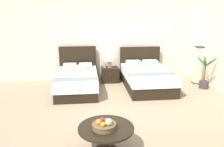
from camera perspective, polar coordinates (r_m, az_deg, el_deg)
The scene contains 11 objects.
ground_plane at distance 5.51m, azimuth 1.86°, elevation -9.36°, with size 10.02×9.30×0.02m, color gray.
wall_back at distance 7.90m, azimuth -0.77°, elevation 8.41°, with size 10.02×0.12×2.71m, color beige.
bed_near_window at distance 6.94m, azimuth -8.64°, elevation -1.68°, with size 1.23×2.20×1.17m.
bed_near_corner at distance 7.13m, azimuth 8.59°, elevation -1.00°, with size 1.39×2.12×1.13m.
nightstand at distance 7.63m, azimuth -0.55°, elevation -0.29°, with size 0.55×0.45×0.50m.
table_lamp at distance 7.53m, azimuth -0.58°, elevation 3.39°, with size 0.33×0.33×0.37m.
vase at distance 7.50m, azimuth -1.80°, elevation 2.04°, with size 0.09×0.09×0.16m.
coffee_table at distance 3.87m, azimuth -1.48°, elevation -14.35°, with size 0.92×0.92×0.45m.
fruit_bowl at distance 3.75m, azimuth -1.92°, elevation -12.66°, with size 0.39×0.39×0.19m.
floor_lamp_corner at distance 7.90m, azimuth 20.60°, elevation 1.94°, with size 0.24×0.24×1.22m.
potted_palm at distance 7.53m, azimuth 22.01°, elevation -1.20°, with size 0.54×0.54×0.99m.
Camera 1 is at (-0.67, -4.97, 2.26)m, focal length 36.78 mm.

